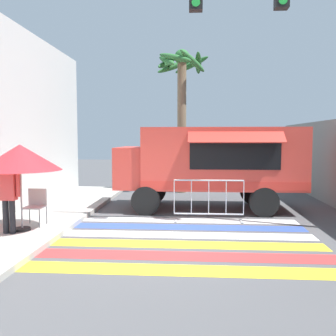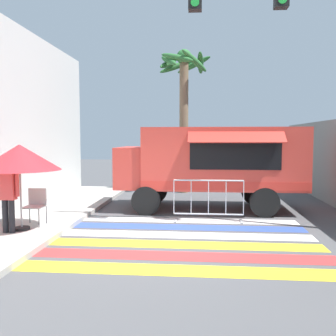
{
  "view_description": "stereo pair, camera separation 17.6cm",
  "coord_description": "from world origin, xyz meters",
  "px_view_note": "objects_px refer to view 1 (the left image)",
  "views": [
    {
      "loc": [
        0.5,
        -7.73,
        2.21
      ],
      "look_at": [
        -0.24,
        2.51,
        1.39
      ],
      "focal_mm": 40.0,
      "sensor_mm": 36.0,
      "label": 1
    },
    {
      "loc": [
        0.68,
        -7.72,
        2.21
      ],
      "look_at": [
        -0.24,
        2.51,
        1.39
      ],
      "focal_mm": 40.0,
      "sensor_mm": 36.0,
      "label": 2
    }
  ],
  "objects_px": {
    "patio_umbrella": "(20,158)",
    "palm_tree": "(181,91)",
    "folding_chair": "(36,203)",
    "barricade_front": "(209,201)",
    "traffic_signal_pole": "(285,31)",
    "food_truck": "(208,160)",
    "vendor_person": "(8,193)"
  },
  "relations": [
    {
      "from": "patio_umbrella",
      "to": "palm_tree",
      "type": "distance_m",
      "value": 8.15
    },
    {
      "from": "patio_umbrella",
      "to": "food_truck",
      "type": "bearing_deg",
      "value": 38.97
    },
    {
      "from": "folding_chair",
      "to": "barricade_front",
      "type": "relative_size",
      "value": 0.47
    },
    {
      "from": "folding_chair",
      "to": "palm_tree",
      "type": "height_order",
      "value": "palm_tree"
    },
    {
      "from": "patio_umbrella",
      "to": "folding_chair",
      "type": "xyz_separation_m",
      "value": [
        0.08,
        0.55,
        -1.13
      ]
    },
    {
      "from": "palm_tree",
      "to": "barricade_front",
      "type": "bearing_deg",
      "value": -80.14
    },
    {
      "from": "patio_umbrella",
      "to": "palm_tree",
      "type": "xyz_separation_m",
      "value": [
        3.35,
        7.07,
        2.29
      ]
    },
    {
      "from": "vendor_person",
      "to": "barricade_front",
      "type": "relative_size",
      "value": 0.85
    },
    {
      "from": "barricade_front",
      "to": "patio_umbrella",
      "type": "bearing_deg",
      "value": -157.73
    },
    {
      "from": "patio_umbrella",
      "to": "traffic_signal_pole",
      "type": "bearing_deg",
      "value": 10.61
    },
    {
      "from": "food_truck",
      "to": "barricade_front",
      "type": "xyz_separation_m",
      "value": [
        -0.03,
        -1.73,
        -0.98
      ]
    },
    {
      "from": "patio_umbrella",
      "to": "vendor_person",
      "type": "xyz_separation_m",
      "value": [
        -0.16,
        -0.28,
        -0.77
      ]
    },
    {
      "from": "food_truck",
      "to": "barricade_front",
      "type": "bearing_deg",
      "value": -90.93
    },
    {
      "from": "traffic_signal_pole",
      "to": "vendor_person",
      "type": "relative_size",
      "value": 4.17
    },
    {
      "from": "patio_umbrella",
      "to": "vendor_person",
      "type": "height_order",
      "value": "patio_umbrella"
    },
    {
      "from": "patio_umbrella",
      "to": "palm_tree",
      "type": "bearing_deg",
      "value": 64.68
    },
    {
      "from": "traffic_signal_pole",
      "to": "folding_chair",
      "type": "distance_m",
      "value": 7.22
    },
    {
      "from": "folding_chair",
      "to": "vendor_person",
      "type": "relative_size",
      "value": 0.55
    },
    {
      "from": "food_truck",
      "to": "palm_tree",
      "type": "xyz_separation_m",
      "value": [
        -0.95,
        3.59,
        2.54
      ]
    },
    {
      "from": "patio_umbrella",
      "to": "vendor_person",
      "type": "bearing_deg",
      "value": -119.72
    },
    {
      "from": "folding_chair",
      "to": "barricade_front",
      "type": "xyz_separation_m",
      "value": [
        4.19,
        1.19,
        -0.09
      ]
    },
    {
      "from": "traffic_signal_pole",
      "to": "folding_chair",
      "type": "xyz_separation_m",
      "value": [
        -5.92,
        -0.57,
        -4.09
      ]
    },
    {
      "from": "patio_umbrella",
      "to": "barricade_front",
      "type": "bearing_deg",
      "value": 22.27
    },
    {
      "from": "vendor_person",
      "to": "barricade_front",
      "type": "bearing_deg",
      "value": 39.17
    },
    {
      "from": "vendor_person",
      "to": "folding_chair",
      "type": "bearing_deg",
      "value": 88.36
    },
    {
      "from": "food_truck",
      "to": "patio_umbrella",
      "type": "bearing_deg",
      "value": -141.03
    },
    {
      "from": "traffic_signal_pole",
      "to": "folding_chair",
      "type": "bearing_deg",
      "value": -174.5
    },
    {
      "from": "traffic_signal_pole",
      "to": "vendor_person",
      "type": "xyz_separation_m",
      "value": [
        -6.17,
        -1.4,
        -3.72
      ]
    },
    {
      "from": "traffic_signal_pole",
      "to": "patio_umbrella",
      "type": "bearing_deg",
      "value": -169.39
    },
    {
      "from": "traffic_signal_pole",
      "to": "food_truck",
      "type": "bearing_deg",
      "value": 126.03
    },
    {
      "from": "palm_tree",
      "to": "food_truck",
      "type": "bearing_deg",
      "value": -75.15
    },
    {
      "from": "patio_umbrella",
      "to": "barricade_front",
      "type": "xyz_separation_m",
      "value": [
        4.27,
        1.75,
        -1.22
      ]
    }
  ]
}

